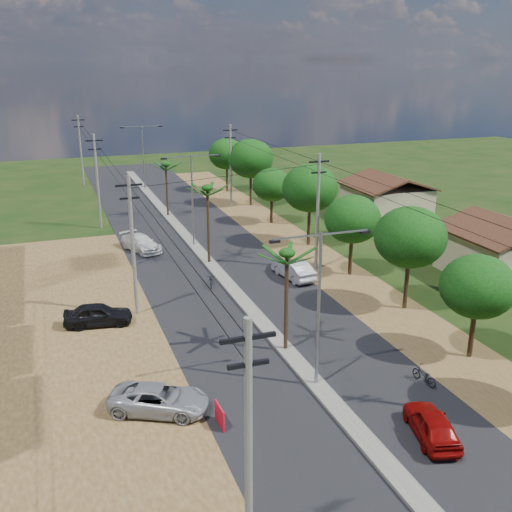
{
  "coord_description": "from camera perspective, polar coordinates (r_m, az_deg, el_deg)",
  "views": [
    {
      "loc": [
        -11.74,
        -23.88,
        15.56
      ],
      "look_at": [
        1.13,
        12.06,
        3.0
      ],
      "focal_mm": 42.0,
      "sensor_mm": 36.0,
      "label": 1
    }
  ],
  "objects": [
    {
      "name": "dirt_shoulder_east",
      "position": [
        46.51,
        7.34,
        -1.47
      ],
      "size": [
        5.0,
        90.0,
        0.03
      ],
      "primitive_type": "cube",
      "color": "#50391B",
      "rests_on": "ground"
    },
    {
      "name": "car_silver_mid",
      "position": [
        44.52,
        3.58,
        -1.32
      ],
      "size": [
        2.05,
        4.43,
        1.4
      ],
      "primitive_type": "imported",
      "rotation": [
        0.0,
        0.0,
        3.28
      ],
      "color": "#9C9FA4",
      "rests_on": "ground"
    },
    {
      "name": "car_parked_dark",
      "position": [
        38.02,
        -14.82,
        -5.45
      ],
      "size": [
        4.28,
        2.2,
        1.4
      ],
      "primitive_type": "imported",
      "rotation": [
        0.0,
        0.0,
        1.43
      ],
      "color": "black",
      "rests_on": "ground"
    },
    {
      "name": "tree_east_h",
      "position": [
        73.85,
        -2.81,
        9.68
      ],
      "size": [
        4.4,
        4.4,
        6.52
      ],
      "color": "black",
      "rests_on": "ground"
    },
    {
      "name": "dirt_lot_west",
      "position": [
        35.62,
        -23.15,
        -9.25
      ],
      "size": [
        18.0,
        46.0,
        0.04
      ],
      "primitive_type": "cube",
      "color": "#50391B",
      "rests_on": "ground"
    },
    {
      "name": "utility_pole_w_a",
      "position": [
        18.22,
        -0.72,
        -18.16
      ],
      "size": [
        1.6,
        0.24,
        9.0
      ],
      "color": "#605E56",
      "rests_on": "ground"
    },
    {
      "name": "tree_east_d",
      "position": [
        44.81,
        9.17,
        3.47
      ],
      "size": [
        4.2,
        4.2,
        6.13
      ],
      "color": "black",
      "rests_on": "ground"
    },
    {
      "name": "tree_east_c",
      "position": [
        39.09,
        14.48,
        1.74
      ],
      "size": [
        4.6,
        4.6,
        6.83
      ],
      "color": "black",
      "rests_on": "ground"
    },
    {
      "name": "utility_pole_e_c",
      "position": [
        65.7,
        -2.43,
        8.73
      ],
      "size": [
        1.6,
        0.24,
        9.0
      ],
      "color": "#605E56",
      "rests_on": "ground"
    },
    {
      "name": "tree_east_f",
      "position": [
        58.98,
        1.51,
        6.79
      ],
      "size": [
        3.8,
        3.8,
        5.52
      ],
      "color": "black",
      "rests_on": "ground"
    },
    {
      "name": "streetlight_mid",
      "position": [
        51.42,
        -6.1,
        6.01
      ],
      "size": [
        5.1,
        0.18,
        8.0
      ],
      "color": "gray",
      "rests_on": "ground"
    },
    {
      "name": "car_white_far",
      "position": [
        51.84,
        -10.9,
        1.18
      ],
      "size": [
        3.39,
        4.96,
        1.33
      ],
      "primitive_type": "imported",
      "rotation": [
        0.0,
        0.0,
        0.36
      ],
      "color": "silver",
      "rests_on": "ground"
    },
    {
      "name": "car_red_near",
      "position": [
        27.71,
        16.39,
        -15.19
      ],
      "size": [
        2.44,
        4.08,
        1.3
      ],
      "primitive_type": "imported",
      "rotation": [
        0.0,
        0.0,
        2.89
      ],
      "color": "#790806",
      "rests_on": "ground"
    },
    {
      "name": "moto_rider_west_b",
      "position": [
        57.85,
        -11.64,
        2.68
      ],
      "size": [
        0.52,
        1.5,
        0.89
      ],
      "primitive_type": "imported",
      "rotation": [
        0.0,
        0.0,
        -0.07
      ],
      "color": "black",
      "rests_on": "ground"
    },
    {
      "name": "tree_east_g",
      "position": [
        66.33,
        -0.52,
        9.26
      ],
      "size": [
        5.0,
        5.0,
        7.38
      ],
      "color": "black",
      "rests_on": "ground"
    },
    {
      "name": "car_parked_silver",
      "position": [
        28.71,
        -9.2,
        -13.37
      ],
      "size": [
        5.06,
        3.97,
        1.28
      ],
      "primitive_type": "imported",
      "rotation": [
        0.0,
        0.0,
        1.1
      ],
      "color": "#9C9FA4",
      "rests_on": "ground"
    },
    {
      "name": "moto_rider_east",
      "position": [
        31.79,
        15.71,
        -10.96
      ],
      "size": [
        0.81,
        1.7,
        0.86
      ],
      "primitive_type": "imported",
      "rotation": [
        0.0,
        0.0,
        3.29
      ],
      "color": "black",
      "rests_on": "ground"
    },
    {
      "name": "tree_east_b",
      "position": [
        33.83,
        20.36,
        -2.76
      ],
      "size": [
        4.0,
        4.0,
        5.83
      ],
      "color": "black",
      "rests_on": "ground"
    },
    {
      "name": "palm_median_far",
      "position": [
        61.89,
        -8.59,
        8.43
      ],
      "size": [
        2.0,
        2.0,
        5.85
      ],
      "color": "black",
      "rests_on": "ground"
    },
    {
      "name": "palm_median_mid",
      "position": [
        46.44,
        -4.65,
        6.14
      ],
      "size": [
        2.0,
        2.0,
        6.55
      ],
      "color": "black",
      "rests_on": "ground"
    },
    {
      "name": "palm_median_near",
      "position": [
        31.87,
        2.97,
        -0.15
      ],
      "size": [
        2.0,
        2.0,
        6.15
      ],
      "color": "black",
      "rests_on": "ground"
    },
    {
      "name": "streetlight_far",
      "position": [
        75.58,
        -10.72,
        9.7
      ],
      "size": [
        5.1,
        0.18,
        8.0
      ],
      "color": "gray",
      "rests_on": "ground"
    },
    {
      "name": "ground",
      "position": [
        30.83,
        5.71,
        -12.21
      ],
      "size": [
        160.0,
        160.0,
        0.0
      ],
      "primitive_type": "plane",
      "color": "black",
      "rests_on": "ground"
    },
    {
      "name": "tree_east_e",
      "position": [
        51.68,
        5.16,
        6.45
      ],
      "size": [
        4.8,
        4.8,
        7.14
      ],
      "color": "black",
      "rests_on": "ground"
    },
    {
      "name": "roadside_sign",
      "position": [
        27.54,
        -3.47,
        -14.97
      ],
      "size": [
        0.12,
        1.22,
        1.02
      ],
      "rotation": [
        0.0,
        0.0,
        0.03
      ],
      "color": "#B01022",
      "rests_on": "ground"
    },
    {
      "name": "utility_pole_w_b",
      "position": [
        37.77,
        -11.67,
        1.2
      ],
      "size": [
        1.6,
        0.24,
        9.0
      ],
      "color": "#605E56",
      "rests_on": "ground"
    },
    {
      "name": "moto_rider_west_a",
      "position": [
        43.11,
        -4.29,
        -2.34
      ],
      "size": [
        1.05,
        1.86,
        0.92
      ],
      "primitive_type": "imported",
      "rotation": [
        0.0,
        0.0,
        -0.26
      ],
      "color": "black",
      "rests_on": "ground"
    },
    {
      "name": "median",
      "position": [
        46.17,
        -3.81,
        -1.41
      ],
      "size": [
        1.0,
        90.0,
        0.18
      ],
      "primitive_type": "cube",
      "color": "#605E56",
      "rests_on": "ground"
    },
    {
      "name": "streetlight_near",
      "position": [
        28.71,
        6.01,
        -3.94
      ],
      "size": [
        5.1,
        0.18,
        8.0
      ],
      "color": "gray",
      "rests_on": "ground"
    },
    {
      "name": "house_east_far",
      "position": [
        62.75,
        12.32,
        5.68
      ],
      "size": [
        7.6,
        7.5,
        4.6
      ],
      "color": "tan",
      "rests_on": "ground"
    },
    {
      "name": "utility_pole_w_d",
      "position": [
        79.76,
        -16.35,
        9.7
      ],
      "size": [
        1.6,
        0.24,
        9.0
      ],
      "color": "#605E56",
      "rests_on": "ground"
    },
    {
      "name": "house_east_near",
      "position": [
        48.26,
        22.49,
        0.96
      ],
      "size": [
        7.6,
        7.5,
        4.6
      ],
      "color": "tan",
      "rests_on": "ground"
    },
    {
      "name": "utility_pole_w_c",
      "position": [
        59.07,
        -14.88,
        7.07
      ],
      "size": [
        1.6,
        0.24,
        9.0
      ],
      "color": "#605E56",
      "rests_on": "ground"
    },
    {
      "name": "road",
      "position": [
        43.49,
        -2.72,
        -2.75
      ],
      "size": [
        12.0,
        110.0,
        0.04
      ],
      "primitive_type": "cube",
      "color": "black",
      "rests_on": "ground"
    },
    {
      "name": "utility_pole_e_b",
      "position": [
        45.58,
        5.89,
        4.4
      ],
      "size": [
        1.6,
        0.24,
        9.0
      ],
      "color": "#605E56",
      "rests_on": "ground"
    }
  ]
}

